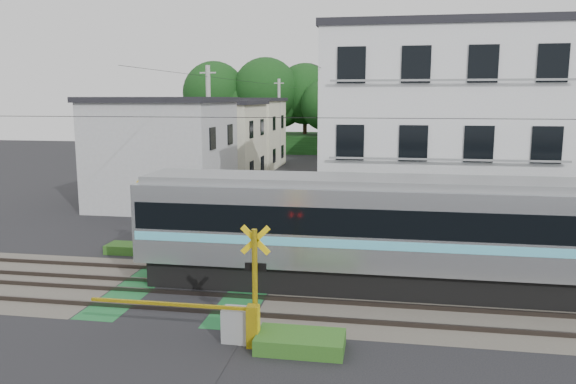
% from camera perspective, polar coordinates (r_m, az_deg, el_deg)
% --- Properties ---
extents(ground, '(120.00, 120.00, 0.00)m').
position_cam_1_polar(ground, '(18.99, -9.81, -9.77)').
color(ground, black).
extents(track_bed, '(120.00, 120.00, 0.14)m').
position_cam_1_polar(track_bed, '(18.98, -9.82, -9.66)').
color(track_bed, '#47423A').
rests_on(track_bed, ground).
extents(crossing_signal_near, '(4.74, 0.65, 3.09)m').
position_cam_1_polar(crossing_signal_near, '(14.74, -5.00, -12.47)').
color(crossing_signal_near, yellow).
rests_on(crossing_signal_near, ground).
extents(crossing_signal_far, '(4.74, 0.65, 3.09)m').
position_cam_1_polar(crossing_signal_far, '(22.96, -12.94, -4.64)').
color(crossing_signal_far, yellow).
rests_on(crossing_signal_far, ground).
extents(apartment_block, '(10.20, 8.36, 9.30)m').
position_cam_1_polar(apartment_block, '(26.52, 14.91, 5.79)').
color(apartment_block, silver).
rests_on(apartment_block, ground).
extents(houses_row, '(22.07, 31.35, 6.80)m').
position_cam_1_polar(houses_row, '(43.29, 1.89, 5.53)').
color(houses_row, '#B3B5B8').
rests_on(houses_row, ground).
extents(tree_hill, '(40.00, 11.77, 11.33)m').
position_cam_1_polar(tree_hill, '(66.14, 4.19, 8.90)').
color(tree_hill, '#143B13').
rests_on(tree_hill, ground).
extents(catenary, '(60.00, 5.04, 7.00)m').
position_cam_1_polar(catenary, '(17.09, 9.20, 0.88)').
color(catenary, '#2D2D33').
rests_on(catenary, ground).
extents(utility_poles, '(7.90, 42.00, 8.00)m').
position_cam_1_polar(utility_poles, '(40.57, -0.51, 6.45)').
color(utility_poles, '#A5A5A0').
rests_on(utility_poles, ground).
extents(pedestrian, '(0.65, 0.51, 1.59)m').
position_cam_1_polar(pedestrian, '(48.92, 4.26, 3.08)').
color(pedestrian, '#28232C').
rests_on(pedestrian, ground).
extents(weed_patches, '(10.25, 8.80, 0.40)m').
position_cam_1_polar(weed_patches, '(18.35, -4.67, -9.73)').
color(weed_patches, '#2D5E1E').
rests_on(weed_patches, ground).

